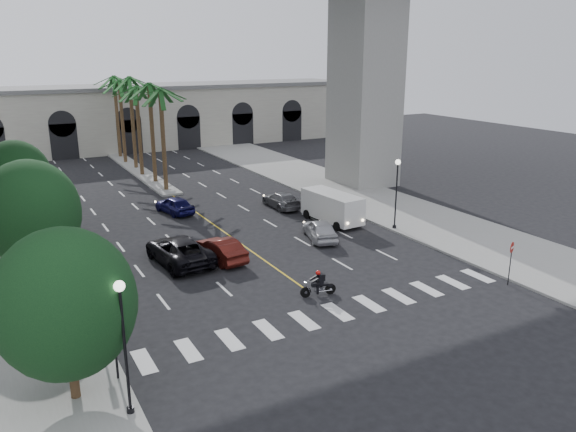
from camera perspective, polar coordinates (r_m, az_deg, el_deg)
The scene contains 28 objects.
ground at distance 30.46m, azimuth 3.47°, elevation -8.61°, with size 140.00×140.00×0.00m, color black.
sidewalk_right at distance 50.20m, azimuth 8.90°, elevation 1.43°, with size 8.00×100.00×0.15m, color gray.
median at distance 64.34m, azimuth -14.85°, elevation 4.40°, with size 2.00×24.00×0.20m, color gray.
pier_building at distance 80.14m, azimuth -18.14°, elevation 9.43°, with size 71.00×10.50×8.50m.
palm_a at distance 53.53m, azimuth -12.84°, elevation 11.96°, with size 3.20×3.20×10.30m.
palm_b at distance 57.38m, azimuth -13.91°, elevation 12.44°, with size 3.20×3.20×10.60m.
palm_c at distance 61.20m, azimuth -15.17°, elevation 12.14°, with size 3.20×3.20×10.10m.
palm_d at distance 65.12m, azimuth -15.79°, elevation 12.96°, with size 3.20×3.20×10.90m.
palm_e at distance 68.98m, azimuth -16.77°, elevation 12.66°, with size 3.20×3.20×10.40m.
palm_f at distance 72.94m, azimuth -17.25°, elevation 13.01°, with size 3.20×3.20×10.70m.
street_tree_near at distance 22.20m, azimuth -21.73°, elevation -8.29°, with size 5.20×5.20×6.89m.
street_tree_mid at distance 34.44m, azimuth -24.69°, elevation 0.32°, with size 5.44×5.44×7.21m.
street_tree_far at distance 46.20m, azimuth -25.91°, elevation 3.55°, with size 5.04×5.04×6.68m.
lamp_post_left_near at distance 20.95m, azimuth -16.33°, elevation -11.70°, with size 0.40×0.40×5.35m.
lamp_post_left_far at distance 40.60m, azimuth -23.01°, elevation 1.33°, with size 0.40×0.40×5.35m.
lamp_post_right at distance 41.96m, azimuth 10.97°, elevation 2.81°, with size 0.40×0.40×5.35m.
traffic_signal_near at distance 23.49m, azimuth -17.35°, elevation -10.55°, with size 0.25×0.18×3.65m.
traffic_signal_far at distance 27.09m, azimuth -19.12°, elevation -7.02°, with size 0.25×0.18×3.65m.
motorcycle_rider at distance 30.82m, azimuth 3.19°, elevation -6.93°, with size 2.03×0.62×1.48m.
car_a at distance 39.80m, azimuth 3.26°, elevation -1.37°, with size 1.74×4.32×1.47m, color #B0B0B5.
car_b at distance 36.04m, azimuth -6.86°, elevation -3.38°, with size 1.57×4.49×1.48m, color #4C140F.
car_c at distance 35.97m, azimuth -11.01°, elevation -3.44°, with size 2.79×6.05×1.68m, color black.
car_d at distance 47.88m, azimuth -0.68°, elevation 1.64°, with size 1.88×4.63×1.34m, color #5B5B5F.
car_e at distance 47.08m, azimuth -11.45°, elevation 1.12°, with size 1.71×4.24×1.45m, color #0F0E45.
cargo_van at distance 43.60m, azimuth 4.54°, elevation 0.98°, with size 2.61×5.70×2.36m.
pedestrian_a at distance 28.41m, azimuth -24.67°, elevation -9.81°, with size 0.64×0.42×1.77m, color black.
pedestrian_b at distance 30.11m, azimuth -23.85°, elevation -8.31°, with size 0.82×0.64×1.68m, color black.
do_not_enter_sign at distance 34.10m, azimuth 21.74°, elevation -3.61°, with size 0.59×0.29×2.58m.
Camera 1 is at (-14.85, -23.29, 12.85)m, focal length 35.00 mm.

